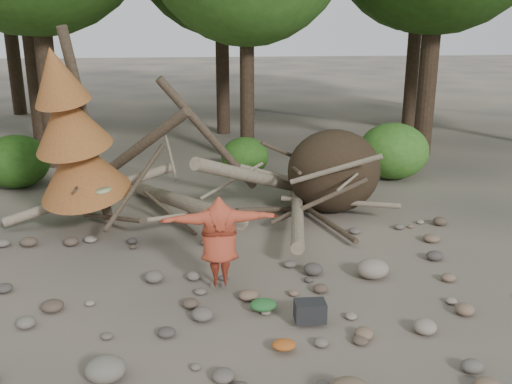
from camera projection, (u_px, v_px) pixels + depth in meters
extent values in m
plane|color=#514C44|center=(238.00, 301.00, 9.39)|extent=(120.00, 120.00, 0.00)
ellipsoid|color=#332619|center=(334.00, 171.00, 13.45)|extent=(2.20, 1.87, 1.98)
cylinder|color=gray|center=(180.00, 202.00, 12.64)|extent=(2.61, 5.11, 1.08)
cylinder|color=gray|center=(259.00, 178.00, 13.20)|extent=(3.18, 3.71, 1.90)
cylinder|color=brown|center=(127.00, 156.00, 13.12)|extent=(3.08, 1.91, 2.49)
cylinder|color=gray|center=(297.00, 209.00, 12.77)|extent=(1.13, 4.98, 0.43)
cylinder|color=brown|center=(209.00, 136.00, 13.39)|extent=(2.39, 1.03, 2.89)
cylinder|color=gray|center=(90.00, 194.00, 12.68)|extent=(3.71, 0.86, 1.20)
cylinder|color=#4C3F30|center=(111.00, 218.00, 12.37)|extent=(1.52, 1.70, 0.49)
cylinder|color=gray|center=(232.00, 181.00, 13.35)|extent=(1.57, 0.85, 0.69)
cylinder|color=#4C3F30|center=(296.00, 157.00, 13.88)|extent=(1.92, 1.25, 1.10)
cylinder|color=gray|center=(170.00, 155.00, 12.82)|extent=(0.37, 1.42, 0.85)
cylinder|color=#4C3F30|center=(326.00, 221.00, 12.61)|extent=(0.79, 2.54, 0.12)
cylinder|color=gray|center=(190.00, 214.00, 12.12)|extent=(1.78, 1.11, 0.29)
cylinder|color=#4C3F30|center=(87.00, 129.00, 12.06)|extent=(0.67, 1.13, 4.35)
cone|color=brown|center=(80.00, 165.00, 11.95)|extent=(2.06, 2.13, 1.86)
cone|color=brown|center=(68.00, 120.00, 11.45)|extent=(1.71, 1.78, 1.65)
cone|color=brown|center=(57.00, 75.00, 11.00)|extent=(1.23, 1.30, 1.41)
cylinder|color=#38281C|center=(41.00, 17.00, 16.59)|extent=(0.56, 0.56, 8.96)
cylinder|color=#38281C|center=(247.00, 48.00, 17.18)|extent=(0.44, 0.44, 7.14)
cylinder|color=#38281C|center=(434.00, 9.00, 18.02)|extent=(0.60, 0.60, 9.45)
cylinder|color=#38281C|center=(28.00, 37.00, 20.44)|extent=(0.42, 0.42, 7.56)
cylinder|color=#38281C|center=(222.00, 23.00, 21.68)|extent=(0.52, 0.52, 8.54)
cylinder|color=#38281C|center=(415.00, 28.00, 22.12)|extent=(0.50, 0.50, 8.12)
cylinder|color=#38281C|center=(8.00, 9.00, 26.06)|extent=(0.62, 0.62, 9.66)
cylinder|color=#38281C|center=(246.00, 19.00, 27.79)|extent=(0.54, 0.54, 8.75)
cylinder|color=#38281C|center=(427.00, 29.00, 28.36)|extent=(0.46, 0.46, 7.84)
ellipsoid|color=#265115|center=(16.00, 161.00, 15.46)|extent=(1.80, 1.80, 1.44)
ellipsoid|color=#32671D|center=(245.00, 156.00, 16.72)|extent=(1.40, 1.40, 1.12)
ellipsoid|color=#3E7A26|center=(393.00, 151.00, 16.31)|extent=(2.00, 2.00, 1.60)
imported|color=#AB3E26|center=(219.00, 241.00, 9.55)|extent=(1.96, 0.57, 1.59)
cylinder|color=tan|center=(103.00, 190.00, 8.64)|extent=(0.27, 0.27, 0.07)
cube|color=black|center=(310.00, 315.00, 8.63)|extent=(0.47, 0.32, 0.31)
ellipsoid|color=#26602A|center=(263.00, 308.00, 8.99)|extent=(0.43, 0.36, 0.16)
ellipsoid|color=#A54F1C|center=(284.00, 348.00, 7.93)|extent=(0.34, 0.28, 0.12)
ellipsoid|color=slate|center=(106.00, 369.00, 7.29)|extent=(0.53, 0.48, 0.32)
ellipsoid|color=gray|center=(373.00, 269.00, 10.17)|extent=(0.58, 0.52, 0.35)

